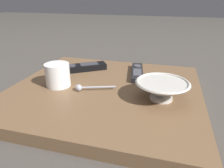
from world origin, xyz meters
TOP-DOWN VIEW (x-y plane):
  - ground_plane at (0.00, 0.00)m, footprint 6.00×6.00m
  - table at (0.00, 0.00)m, footprint 0.61×0.65m
  - cereal_bowl at (-0.04, -0.19)m, footprint 0.16×0.16m
  - coffee_mug at (-0.03, 0.16)m, footprint 0.09×0.09m
  - teaspoon at (-0.05, 0.06)m, footprint 0.06×0.13m
  - tv_remote_near at (0.15, -0.09)m, footprint 0.19×0.07m
  - tv_remote_far at (0.14, 0.14)m, footprint 0.15×0.19m

SIDE VIEW (x-z plane):
  - ground_plane at x=0.00m, z-range 0.00..0.00m
  - table at x=0.00m, z-range 0.00..0.04m
  - tv_remote_near at x=0.15m, z-range 0.04..0.06m
  - teaspoon at x=-0.05m, z-range 0.04..0.06m
  - tv_remote_far at x=0.14m, z-range 0.04..0.07m
  - cereal_bowl at x=-0.04m, z-range 0.04..0.10m
  - coffee_mug at x=-0.03m, z-range 0.04..0.12m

